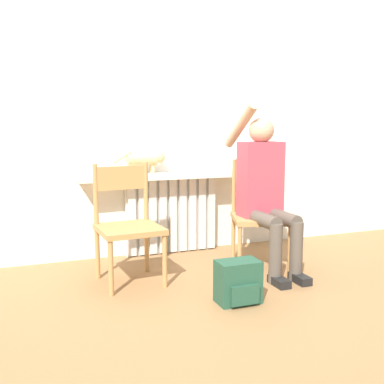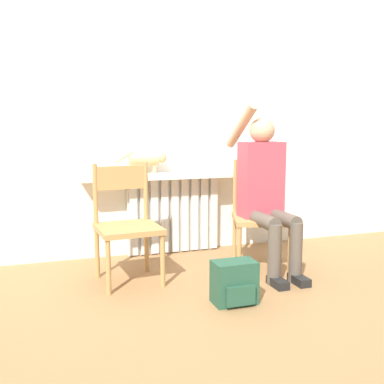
{
  "view_description": "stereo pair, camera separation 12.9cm",
  "coord_description": "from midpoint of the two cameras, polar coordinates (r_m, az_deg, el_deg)",
  "views": [
    {
      "loc": [
        -1.26,
        -2.73,
        1.16
      ],
      "look_at": [
        0.0,
        0.62,
        0.64
      ],
      "focal_mm": 42.0,
      "sensor_mm": 36.0,
      "label": 1
    },
    {
      "loc": [
        -1.14,
        -2.77,
        1.16
      ],
      "look_at": [
        0.0,
        0.62,
        0.64
      ],
      "focal_mm": 42.0,
      "sensor_mm": 36.0,
      "label": 2
    }
  ],
  "objects": [
    {
      "name": "radiator",
      "position": [
        4.16,
        -3.47,
        -2.96
      ],
      "size": [
        0.86,
        0.08,
        0.7
      ],
      "color": "silver",
      "rests_on": "ground_plane"
    },
    {
      "name": "person",
      "position": [
        3.64,
        8.29,
        0.65
      ],
      "size": [
        0.36,
        0.96,
        1.36
      ],
      "color": "brown",
      "rests_on": "ground_plane"
    },
    {
      "name": "ground_plane",
      "position": [
        3.21,
        2.84,
        -12.89
      ],
      "size": [
        12.0,
        12.0,
        0.0
      ],
      "primitive_type": "plane",
      "color": "olive"
    },
    {
      "name": "wall_with_window",
      "position": [
        4.16,
        -3.92,
        10.86
      ],
      "size": [
        7.0,
        0.06,
        2.7
      ],
      "color": "white",
      "rests_on": "ground_plane"
    },
    {
      "name": "window_glass",
      "position": [
        4.13,
        -3.78,
        11.15
      ],
      "size": [
        1.61,
        0.01,
        1.23
      ],
      "color": "white",
      "rests_on": "windowsill"
    },
    {
      "name": "chair_right",
      "position": [
        3.78,
        7.65,
        -2.67
      ],
      "size": [
        0.57,
        0.57,
        0.89
      ],
      "rotation": [
        0.0,
        0.0,
        -0.33
      ],
      "color": "#B2844C",
      "rests_on": "ground_plane"
    },
    {
      "name": "backpack",
      "position": [
        3.04,
        4.67,
        -11.35
      ],
      "size": [
        0.28,
        0.21,
        0.29
      ],
      "color": "#234C38",
      "rests_on": "ground_plane"
    },
    {
      "name": "cat",
      "position": [
        3.96,
        -6.79,
        4.11
      ],
      "size": [
        0.47,
        0.1,
        0.21
      ],
      "color": "#DBB77A",
      "rests_on": "windowsill"
    },
    {
      "name": "windowsill",
      "position": [
        4.04,
        -3.24,
        2.12
      ],
      "size": [
        1.68,
        0.23,
        0.05
      ],
      "color": "white",
      "rests_on": "radiator"
    },
    {
      "name": "chair_left",
      "position": [
        3.4,
        -9.24,
        -3.91
      ],
      "size": [
        0.48,
        0.48,
        0.89
      ],
      "rotation": [
        0.0,
        0.0,
        0.07
      ],
      "color": "#B2844C",
      "rests_on": "ground_plane"
    }
  ]
}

